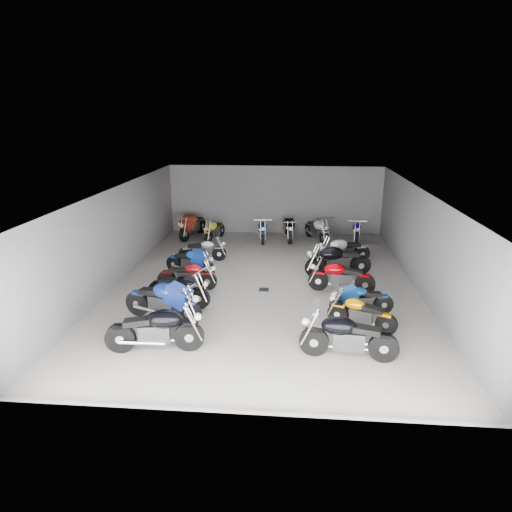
% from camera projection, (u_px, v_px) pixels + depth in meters
% --- Properties ---
extents(ground, '(14.00, 14.00, 0.00)m').
position_uv_depth(ground, '(265.00, 284.00, 15.41)').
color(ground, '#989690').
rests_on(ground, ground).
extents(wall_back, '(10.00, 0.10, 3.20)m').
position_uv_depth(wall_back, '(275.00, 200.00, 21.59)').
color(wall_back, slate).
rests_on(wall_back, ground).
extents(wall_left, '(0.10, 14.00, 3.20)m').
position_uv_depth(wall_left, '(117.00, 235.00, 15.34)').
color(wall_left, slate).
rests_on(wall_left, ground).
extents(wall_right, '(0.10, 14.00, 3.20)m').
position_uv_depth(wall_right, '(422.00, 242.00, 14.53)').
color(wall_right, slate).
rests_on(wall_right, ground).
extents(ceiling, '(10.00, 14.00, 0.04)m').
position_uv_depth(ceiling, '(266.00, 189.00, 14.45)').
color(ceiling, black).
rests_on(ceiling, wall_back).
extents(drain_grate, '(0.32, 0.32, 0.01)m').
position_uv_depth(drain_grate, '(264.00, 289.00, 14.93)').
color(drain_grate, black).
rests_on(drain_grate, ground).
extents(motorcycle_left_a, '(2.37, 0.56, 1.04)m').
position_uv_depth(motorcycle_left_a, '(156.00, 330.00, 10.92)').
color(motorcycle_left_a, black).
rests_on(motorcycle_left_a, ground).
extents(motorcycle_left_b, '(2.33, 0.88, 1.05)m').
position_uv_depth(motorcycle_left_b, '(164.00, 301.00, 12.57)').
color(motorcycle_left_b, black).
rests_on(motorcycle_left_b, ground).
extents(motorcycle_left_c, '(2.04, 0.76, 0.92)m').
position_uv_depth(motorcycle_left_c, '(179.00, 289.00, 13.64)').
color(motorcycle_left_c, black).
rests_on(motorcycle_left_c, ground).
extents(motorcycle_left_d, '(1.98, 0.39, 0.87)m').
position_uv_depth(motorcycle_left_d, '(188.00, 275.00, 14.87)').
color(motorcycle_left_d, black).
rests_on(motorcycle_left_d, ground).
extents(motorcycle_left_e, '(1.90, 0.78, 0.87)m').
position_uv_depth(motorcycle_left_e, '(191.00, 262.00, 16.23)').
color(motorcycle_left_e, black).
rests_on(motorcycle_left_e, ground).
extents(motorcycle_left_f, '(1.86, 0.45, 0.82)m').
position_uv_depth(motorcycle_left_f, '(203.00, 250.00, 17.72)').
color(motorcycle_left_f, black).
rests_on(motorcycle_left_f, ground).
extents(motorcycle_right_a, '(2.31, 0.51, 1.01)m').
position_uv_depth(motorcycle_right_a, '(347.00, 337.00, 10.60)').
color(motorcycle_right_a, black).
rests_on(motorcycle_right_a, ground).
extents(motorcycle_right_b, '(1.78, 0.91, 0.84)m').
position_uv_depth(motorcycle_right_b, '(361.00, 313.00, 12.10)').
color(motorcycle_right_b, black).
rests_on(motorcycle_right_b, ground).
extents(motorcycle_right_c, '(1.85, 0.48, 0.82)m').
position_uv_depth(motorcycle_right_c, '(361.00, 300.00, 12.98)').
color(motorcycle_right_c, black).
rests_on(motorcycle_right_c, ground).
extents(motorcycle_right_d, '(2.13, 0.51, 0.94)m').
position_uv_depth(motorcycle_right_d, '(341.00, 277.00, 14.60)').
color(motorcycle_right_d, black).
rests_on(motorcycle_right_d, ground).
extents(motorcycle_right_e, '(2.36, 0.75, 1.05)m').
position_uv_depth(motorcycle_right_e, '(337.00, 261.00, 16.00)').
color(motorcycle_right_e, black).
rests_on(motorcycle_right_e, ground).
extents(motorcycle_right_f, '(2.10, 0.90, 0.96)m').
position_uv_depth(motorcycle_right_f, '(343.00, 251.00, 17.36)').
color(motorcycle_right_f, black).
rests_on(motorcycle_right_f, ground).
extents(motorcycle_back_a, '(0.77, 2.34, 1.05)m').
position_uv_depth(motorcycle_back_a, '(192.00, 225.00, 21.08)').
color(motorcycle_back_a, black).
rests_on(motorcycle_back_a, ground).
extents(motorcycle_back_b, '(0.62, 2.00, 0.89)m').
position_uv_depth(motorcycle_back_b, '(214.00, 230.00, 20.56)').
color(motorcycle_back_b, black).
rests_on(motorcycle_back_b, ground).
extents(motorcycle_back_c, '(0.45, 2.07, 0.91)m').
position_uv_depth(motorcycle_back_c, '(263.00, 230.00, 20.54)').
color(motorcycle_back_c, black).
rests_on(motorcycle_back_c, ground).
extents(motorcycle_back_d, '(0.53, 2.22, 0.98)m').
position_uv_depth(motorcycle_back_d, '(288.00, 228.00, 20.69)').
color(motorcycle_back_d, black).
rests_on(motorcycle_back_d, ground).
extents(motorcycle_back_e, '(1.00, 2.14, 0.99)m').
position_uv_depth(motorcycle_back_e, '(317.00, 230.00, 20.44)').
color(motorcycle_back_e, black).
rests_on(motorcycle_back_e, ground).
extents(motorcycle_back_f, '(0.45, 2.00, 0.88)m').
position_uv_depth(motorcycle_back_f, '(357.00, 231.00, 20.44)').
color(motorcycle_back_f, black).
rests_on(motorcycle_back_f, ground).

